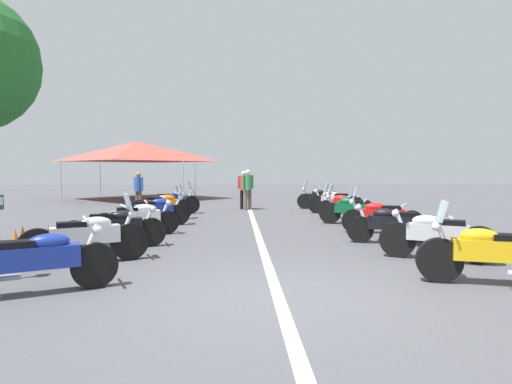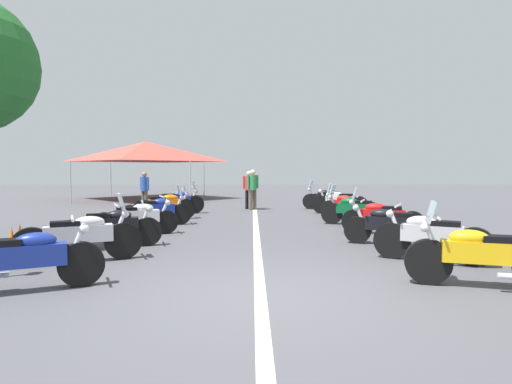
% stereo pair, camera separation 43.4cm
% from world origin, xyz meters
% --- Properties ---
extents(ground_plane, '(80.00, 80.00, 0.00)m').
position_xyz_m(ground_plane, '(0.00, 0.00, 0.00)').
color(ground_plane, '#4C4C51').
extents(lane_centre_stripe, '(23.36, 0.16, 0.01)m').
position_xyz_m(lane_centre_stripe, '(6.07, 0.00, 0.00)').
color(lane_centre_stripe, beige).
rests_on(lane_centre_stripe, ground_plane).
extents(motorcycle_left_row_0, '(1.05, 2.00, 1.00)m').
position_xyz_m(motorcycle_left_row_0, '(0.20, 3.21, 0.46)').
color(motorcycle_left_row_0, black).
rests_on(motorcycle_left_row_0, ground_plane).
extents(motorcycle_left_row_1, '(1.07, 2.06, 1.23)m').
position_xyz_m(motorcycle_left_row_1, '(2.03, 3.18, 0.48)').
color(motorcycle_left_row_1, black).
rests_on(motorcycle_left_row_1, ground_plane).
extents(motorcycle_left_row_2, '(0.85, 2.11, 0.99)m').
position_xyz_m(motorcycle_left_row_2, '(3.46, 3.11, 0.45)').
color(motorcycle_left_row_2, black).
rests_on(motorcycle_left_row_2, ground_plane).
extents(motorcycle_left_row_3, '(0.98, 2.03, 0.98)m').
position_xyz_m(motorcycle_left_row_3, '(5.13, 3.03, 0.45)').
color(motorcycle_left_row_3, black).
rests_on(motorcycle_left_row_3, ground_plane).
extents(motorcycle_left_row_4, '(0.81, 2.05, 1.20)m').
position_xyz_m(motorcycle_left_row_4, '(7.00, 2.94, 0.46)').
color(motorcycle_left_row_4, black).
rests_on(motorcycle_left_row_4, ground_plane).
extents(motorcycle_left_row_5, '(0.76, 2.03, 1.22)m').
position_xyz_m(motorcycle_left_row_5, '(8.54, 3.00, 0.47)').
color(motorcycle_left_row_5, black).
rests_on(motorcycle_left_row_5, ground_plane).
extents(motorcycle_left_row_6, '(0.86, 2.10, 1.23)m').
position_xyz_m(motorcycle_left_row_6, '(10.20, 2.95, 0.48)').
color(motorcycle_left_row_6, black).
rests_on(motorcycle_left_row_6, ground_plane).
extents(motorcycle_right_row_0, '(0.89, 2.03, 1.22)m').
position_xyz_m(motorcycle_right_row_0, '(0.35, -3.09, 0.47)').
color(motorcycle_right_row_0, black).
rests_on(motorcycle_right_row_0, ground_plane).
extents(motorcycle_right_row_1, '(1.12, 1.86, 1.02)m').
position_xyz_m(motorcycle_right_row_1, '(2.01, -3.10, 0.47)').
color(motorcycle_right_row_1, black).
rests_on(motorcycle_right_row_1, ground_plane).
extents(motorcycle_right_row_2, '(0.97, 1.94, 0.98)m').
position_xyz_m(motorcycle_right_row_2, '(3.69, -2.91, 0.45)').
color(motorcycle_right_row_2, black).
rests_on(motorcycle_right_row_2, ground_plane).
extents(motorcycle_right_row_3, '(0.93, 2.01, 1.20)m').
position_xyz_m(motorcycle_right_row_3, '(5.22, -3.20, 0.46)').
color(motorcycle_right_row_3, black).
rests_on(motorcycle_right_row_3, ground_plane).
extents(motorcycle_right_row_4, '(1.12, 1.90, 1.21)m').
position_xyz_m(motorcycle_right_row_4, '(6.95, -2.92, 0.47)').
color(motorcycle_right_row_4, black).
rests_on(motorcycle_right_row_4, ground_plane).
extents(motorcycle_right_row_5, '(1.07, 1.84, 1.19)m').
position_xyz_m(motorcycle_right_row_5, '(8.51, -3.12, 0.46)').
color(motorcycle_right_row_5, black).
rests_on(motorcycle_right_row_5, ground_plane).
extents(motorcycle_right_row_6, '(0.88, 2.01, 1.02)m').
position_xyz_m(motorcycle_right_row_6, '(10.13, -3.15, 0.47)').
color(motorcycle_right_row_6, black).
rests_on(motorcycle_right_row_6, ground_plane).
extents(motorcycle_right_row_7, '(1.03, 2.02, 1.21)m').
position_xyz_m(motorcycle_right_row_7, '(11.81, -2.99, 0.47)').
color(motorcycle_right_row_7, black).
rests_on(motorcycle_right_row_7, ground_plane).
extents(traffic_cone_0, '(0.36, 0.36, 0.61)m').
position_xyz_m(traffic_cone_0, '(2.67, 4.60, 0.29)').
color(traffic_cone_0, orange).
rests_on(traffic_cone_0, ground_plane).
extents(traffic_cone_1, '(0.36, 0.36, 0.61)m').
position_xyz_m(traffic_cone_1, '(2.64, 4.10, 0.29)').
color(traffic_cone_1, orange).
rests_on(traffic_cone_1, ground_plane).
extents(traffic_cone_2, '(0.36, 0.36, 0.61)m').
position_xyz_m(traffic_cone_2, '(2.24, 4.52, 0.29)').
color(traffic_cone_2, orange).
rests_on(traffic_cone_2, ground_plane).
extents(bystander_0, '(0.36, 0.44, 1.56)m').
position_xyz_m(bystander_0, '(11.87, 4.54, 0.91)').
color(bystander_0, brown).
rests_on(bystander_0, ground_plane).
extents(bystander_1, '(0.32, 0.53, 1.59)m').
position_xyz_m(bystander_1, '(12.10, 0.24, 0.93)').
color(bystander_1, black).
rests_on(bystander_1, ground_plane).
extents(bystander_3, '(0.32, 0.47, 1.65)m').
position_xyz_m(bystander_3, '(11.74, 0.08, 0.97)').
color(bystander_3, brown).
rests_on(bystander_3, ground_plane).
extents(event_tent, '(6.52, 6.52, 3.20)m').
position_xyz_m(event_tent, '(18.16, 6.08, 2.65)').
color(event_tent, '#E54C3F').
rests_on(event_tent, ground_plane).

